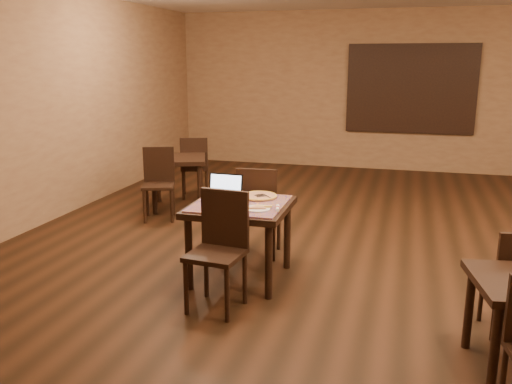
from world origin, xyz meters
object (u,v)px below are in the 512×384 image
(tiled_table, at_px, (240,213))
(other_table_b, at_px, (178,166))
(chair_main_near, at_px, (220,243))
(other_table_b_chair_far, at_px, (194,164))
(pizza_pan, at_px, (259,197))
(other_table_b_chair_near, at_px, (159,179))
(laptop, at_px, (224,193))
(chair_main_far, at_px, (258,207))

(tiled_table, xyz_separation_m, other_table_b, (-1.65, 2.26, -0.05))
(chair_main_near, relative_size, other_table_b_chair_far, 1.06)
(pizza_pan, bearing_deg, chair_main_near, -97.43)
(tiled_table, distance_m, other_table_b_chair_near, 2.39)
(pizza_pan, bearing_deg, laptop, -157.14)
(chair_main_far, height_order, pizza_pan, chair_main_far)
(other_table_b, relative_size, other_table_b_chair_far, 1.06)
(laptop, relative_size, pizza_pan, 1.07)
(pizza_pan, relative_size, other_table_b_chair_near, 0.34)
(laptop, height_order, other_table_b, laptop)
(other_table_b_chair_near, bearing_deg, chair_main_far, -53.61)
(chair_main_far, bearing_deg, laptop, 62.77)
(other_table_b, bearing_deg, chair_main_far, -65.58)
(chair_main_far, bearing_deg, other_table_b, -49.89)
(pizza_pan, height_order, other_table_b_chair_near, other_table_b_chair_near)
(chair_main_far, xyz_separation_m, laptop, (-0.21, -0.51, 0.26))
(other_table_b, distance_m, other_table_b_chair_far, 0.56)
(tiled_table, height_order, chair_main_far, chair_main_far)
(tiled_table, distance_m, chair_main_near, 0.62)
(chair_main_near, distance_m, other_table_b_chair_far, 3.80)
(tiled_table, xyz_separation_m, other_table_b_chair_near, (-1.68, 1.70, -0.12))
(other_table_b, xyz_separation_m, other_table_b_chair_far, (0.03, 0.56, -0.07))
(tiled_table, relative_size, other_table_b_chair_near, 0.97)
(other_table_b_chair_near, bearing_deg, other_table_b, 66.29)
(laptop, bearing_deg, other_table_b, 125.27)
(laptop, distance_m, other_table_b, 2.61)
(tiled_table, distance_m, chair_main_far, 0.62)
(laptop, height_order, other_table_b_chair_far, laptop)
(tiled_table, height_order, laptop, laptop)
(pizza_pan, xyz_separation_m, other_table_b_chair_far, (-1.74, 2.58, -0.23))
(chair_main_far, bearing_deg, other_table_b_chair_far, -58.63)
(pizza_pan, height_order, other_table_b, pizza_pan)
(chair_main_far, relative_size, laptop, 2.84)
(chair_main_near, distance_m, laptop, 0.79)
(tiled_table, height_order, pizza_pan, pizza_pan)
(tiled_table, xyz_separation_m, laptop, (-0.20, 0.11, 0.16))
(other_table_b, bearing_deg, laptop, -76.82)
(tiled_table, bearing_deg, other_table_b, 125.96)
(tiled_table, xyz_separation_m, chair_main_far, (0.01, 0.61, -0.10))
(pizza_pan, distance_m, other_table_b_chair_far, 3.12)
(laptop, bearing_deg, chair_main_near, -72.35)
(pizza_pan, bearing_deg, chair_main_far, 106.77)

